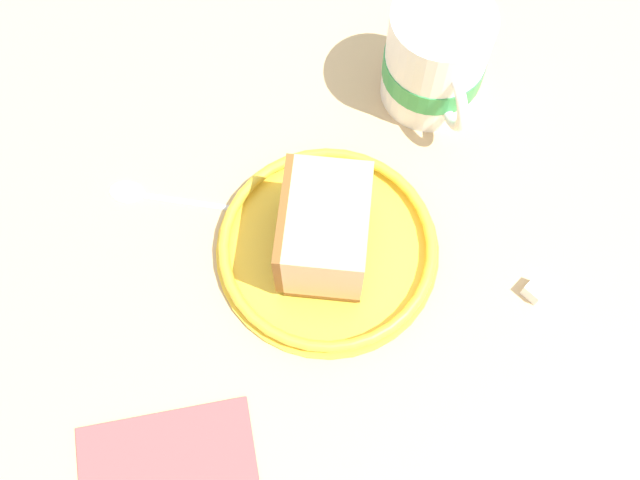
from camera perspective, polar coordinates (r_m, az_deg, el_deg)
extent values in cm
cube|color=tan|center=(62.14, 3.88, 0.21)|extent=(119.73, 119.73, 2.26)
cylinder|color=yellow|center=(59.98, 0.55, -0.68)|extent=(17.83, 17.83, 0.78)
torus|color=yellow|center=(59.21, 0.56, -0.38)|extent=(17.28, 17.28, 0.87)
cube|color=brown|center=(59.34, 0.56, -0.43)|extent=(6.50, 9.07, 0.60)
cube|color=#EAB27F|center=(56.17, 0.59, 0.87)|extent=(6.50, 9.07, 6.26)
cube|color=brown|center=(56.37, -2.69, 1.18)|extent=(1.23, 8.68, 6.26)
cylinder|color=white|center=(63.90, 8.72, 13.55)|extent=(8.31, 8.31, 10.05)
cylinder|color=green|center=(64.71, 8.59, 13.03)|extent=(8.47, 8.47, 2.33)
cylinder|color=black|center=(60.94, 9.23, 15.61)|extent=(7.31, 7.31, 0.40)
torus|color=white|center=(61.83, 9.96, 10.50)|extent=(3.04, 5.14, 5.28)
ellipsoid|color=silver|center=(64.16, -14.51, 3.76)|extent=(3.04, 2.05, 0.80)
cylinder|color=silver|center=(62.53, -8.77, 2.92)|extent=(10.20, 0.69, 0.50)
cube|color=white|center=(60.77, 15.96, -3.67)|extent=(2.01, 2.01, 1.44)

